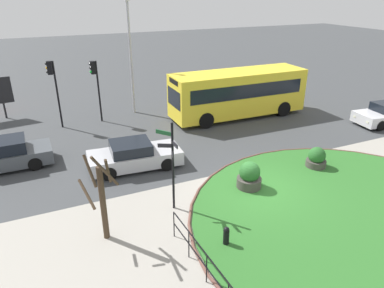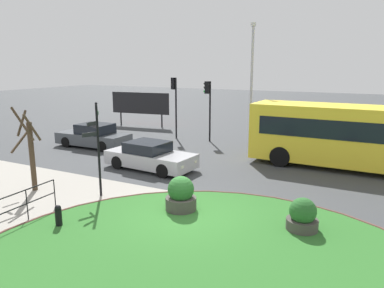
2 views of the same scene
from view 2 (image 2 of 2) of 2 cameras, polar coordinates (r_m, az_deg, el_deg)
name	(u,v)px [view 2 (image 2 of 2)]	position (r m, az deg, el deg)	size (l,w,h in m)	color
ground	(184,217)	(12.38, -1.33, -11.26)	(120.00, 120.00, 0.00)	#3D3F42
sidewalk_paving	(149,242)	(10.82, -6.62, -14.92)	(32.00, 7.97, 0.02)	#9E998E
signpost_directional	(97,143)	(14.09, -14.51, 0.21)	(0.54, 1.14, 3.60)	black
bollard_foreground	(58,216)	(12.15, -20.01, -10.51)	(0.21, 0.21, 0.75)	black
bus_yellow	(348,135)	(19.01, 23.00, 1.25)	(9.07, 2.75, 3.03)	yellow
car_near_lane	(94,136)	(23.15, -14.99, 1.16)	(4.58, 1.94, 1.43)	#474C51
car_far_lane	(150,156)	(17.77, -6.52, -1.92)	(4.48, 2.19, 1.32)	#B7B7BC
traffic_light_near	(174,94)	(24.81, -2.74, 7.71)	(0.48, 0.31, 4.09)	black
traffic_light_far	(208,98)	(23.74, 2.50, 7.18)	(0.49, 0.30, 3.89)	black
lamppost_tall	(252,80)	(23.57, 9.23, 9.81)	(0.32, 0.32, 7.42)	#B7B7BC
billboard_left	(140,104)	(30.15, -8.00, 6.23)	(5.05, 0.77, 2.74)	black
planter_near_signpost	(181,196)	(12.56, -1.73, -8.09)	(1.05, 1.05, 1.27)	#47423D
planter_kerbside	(302,217)	(11.63, 16.76, -10.82)	(0.95, 0.95, 1.08)	#47423D
street_tree_bare	(30,150)	(15.65, -23.84, -0.81)	(1.21, 1.04, 3.40)	#423323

